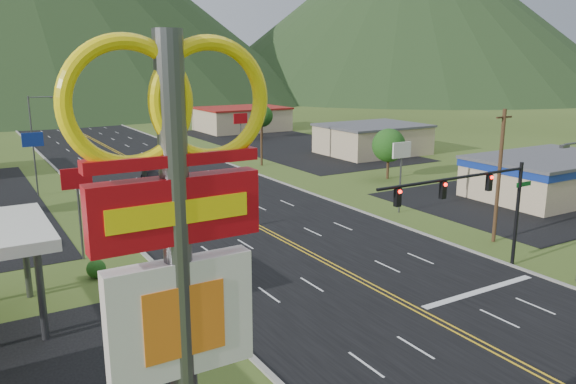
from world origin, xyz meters
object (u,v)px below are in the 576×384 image
pylon_sign (178,260)px  car_dark_mid (152,177)px  traffic_signal (477,195)px  streetlight_west (34,126)px  car_red_far (223,181)px

pylon_sign → car_dark_mid: bearing=73.4°
traffic_signal → streetlight_west: bearing=108.0°
traffic_signal → car_red_far: 32.14m
traffic_signal → car_red_far: (-2.79, 31.68, -4.63)m
car_red_far → car_dark_mid: bearing=-42.1°
traffic_signal → car_red_far: size_ratio=3.09×
car_red_far → pylon_sign: bearing=67.6°
traffic_signal → car_dark_mid: 38.86m
traffic_signal → car_dark_mid: size_ratio=2.78×
pylon_sign → traffic_signal: bearing=27.1°
car_dark_mid → traffic_signal: bearing=-72.3°
car_red_far → streetlight_west: bearing=-54.8°
streetlight_west → car_red_far: (15.38, -24.32, -4.48)m
pylon_sign → car_red_far: size_ratio=3.31×
streetlight_west → traffic_signal: bearing=-72.0°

